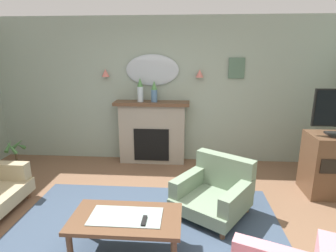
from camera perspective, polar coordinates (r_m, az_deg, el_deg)
The scene contains 14 objects.
wall_back at distance 5.20m, azimuth -1.00°, elevation 7.22°, with size 7.29×0.10×2.65m, color #93A393.
patterned_rug at distance 3.35m, azimuth -4.99°, elevation -22.06°, with size 3.20×2.40×0.01m, color #38475B.
fireplace at distance 5.16m, azimuth -3.27°, elevation -1.42°, with size 1.36×0.36×1.16m.
mantel_vase_centre at distance 4.99m, azimuth -5.74°, elevation 7.35°, with size 0.11×0.11×0.43m.
mantel_vase_left at distance 4.96m, azimuth -2.87°, elevation 7.04°, with size 0.11×0.11×0.38m.
wall_mirror at distance 5.10m, azimuth -3.26°, elevation 11.42°, with size 0.96×0.06×0.56m, color #B2BCC6.
wall_sconce_left at distance 5.23m, azimuth -12.76°, elevation 10.63°, with size 0.14×0.14×0.14m, color #D17066.
wall_sconce_right at distance 5.01m, azimuth 6.53°, elevation 10.72°, with size 0.14×0.14×0.14m, color #D17066.
framed_picture at distance 5.14m, azimuth 13.94°, elevation 11.49°, with size 0.28×0.03×0.36m, color #4C6B56.
coffee_table at distance 2.95m, azimuth -8.62°, elevation -18.89°, with size 1.10×0.60×0.45m.
tv_remote at distance 2.82m, azimuth -4.96°, elevation -18.89°, with size 0.04×0.16×0.02m, color black.
armchair_beside_couch at distance 3.70m, azimuth 9.68°, elevation -12.94°, with size 1.12×1.13×0.71m.
tv_cabinet at distance 4.69m, azimuth 31.16°, elevation -6.87°, with size 0.80×0.57×0.90m.
potted_plant_small_fern at distance 5.60m, azimuth -28.79°, elevation -5.42°, with size 0.30×0.30×0.56m.
Camera 1 is at (0.46, -2.44, 2.02)m, focal length 29.59 mm.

